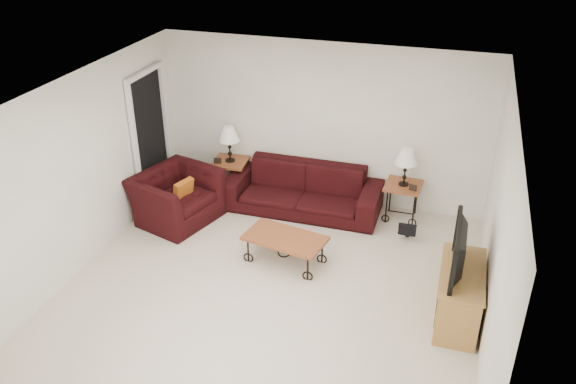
# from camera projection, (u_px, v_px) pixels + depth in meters

# --- Properties ---
(ground) EXTENTS (5.00, 5.00, 0.00)m
(ground) POSITION_uv_depth(u_px,v_px,m) (272.00, 288.00, 7.37)
(ground) COLOR beige
(ground) RESTS_ON ground
(wall_back) EXTENTS (5.00, 0.02, 2.50)m
(wall_back) POSITION_uv_depth(u_px,v_px,m) (323.00, 124.00, 8.89)
(wall_back) COLOR white
(wall_back) RESTS_ON ground
(wall_front) EXTENTS (5.00, 0.02, 2.50)m
(wall_front) POSITION_uv_depth(u_px,v_px,m) (170.00, 345.00, 4.67)
(wall_front) COLOR white
(wall_front) RESTS_ON ground
(wall_left) EXTENTS (0.02, 5.00, 2.50)m
(wall_left) POSITION_uv_depth(u_px,v_px,m) (82.00, 172.00, 7.43)
(wall_left) COLOR white
(wall_left) RESTS_ON ground
(wall_right) EXTENTS (0.02, 5.00, 2.50)m
(wall_right) POSITION_uv_depth(u_px,v_px,m) (498.00, 234.00, 6.13)
(wall_right) COLOR white
(wall_right) RESTS_ON ground
(ceiling) EXTENTS (5.00, 5.00, 0.00)m
(ceiling) POSITION_uv_depth(u_px,v_px,m) (268.00, 96.00, 6.19)
(ceiling) COLOR white
(ceiling) RESTS_ON wall_back
(doorway) EXTENTS (0.08, 0.94, 2.04)m
(doorway) POSITION_uv_depth(u_px,v_px,m) (151.00, 140.00, 8.92)
(doorway) COLOR black
(doorway) RESTS_ON ground
(sofa) EXTENTS (2.36, 0.92, 0.69)m
(sofa) POSITION_uv_depth(u_px,v_px,m) (303.00, 189.00, 8.96)
(sofa) COLOR black
(sofa) RESTS_ON ground
(side_table_left) EXTENTS (0.57, 0.57, 0.57)m
(side_table_left) POSITION_uv_depth(u_px,v_px,m) (231.00, 177.00, 9.46)
(side_table_left) COLOR brown
(side_table_left) RESTS_ON ground
(side_table_right) EXTENTS (0.55, 0.55, 0.56)m
(side_table_right) POSITION_uv_depth(u_px,v_px,m) (402.00, 201.00, 8.75)
(side_table_right) COLOR brown
(side_table_right) RESTS_ON ground
(lamp_left) EXTENTS (0.35, 0.35, 0.57)m
(lamp_left) POSITION_uv_depth(u_px,v_px,m) (229.00, 144.00, 9.19)
(lamp_left) COLOR black
(lamp_left) RESTS_ON side_table_left
(lamp_right) EXTENTS (0.34, 0.34, 0.56)m
(lamp_right) POSITION_uv_depth(u_px,v_px,m) (405.00, 167.00, 8.49)
(lamp_right) COLOR black
(lamp_right) RESTS_ON side_table_right
(photo_frame_left) EXTENTS (0.12, 0.04, 0.10)m
(photo_frame_left) POSITION_uv_depth(u_px,v_px,m) (218.00, 161.00, 9.21)
(photo_frame_left) COLOR black
(photo_frame_left) RESTS_ON side_table_left
(photo_frame_right) EXTENTS (0.11, 0.04, 0.09)m
(photo_frame_right) POSITION_uv_depth(u_px,v_px,m) (413.00, 188.00, 8.43)
(photo_frame_right) COLOR black
(photo_frame_right) RESTS_ON side_table_right
(coffee_table) EXTENTS (1.13, 0.75, 0.39)m
(coffee_table) POSITION_uv_depth(u_px,v_px,m) (285.00, 249.00, 7.77)
(coffee_table) COLOR brown
(coffee_table) RESTS_ON ground
(armchair) EXTENTS (1.29, 1.39, 0.74)m
(armchair) POSITION_uv_depth(u_px,v_px,m) (176.00, 197.00, 8.69)
(armchair) COLOR black
(armchair) RESTS_ON ground
(throw_pillow) EXTENTS (0.18, 0.35, 0.34)m
(throw_pillow) POSITION_uv_depth(u_px,v_px,m) (183.00, 191.00, 8.53)
(throw_pillow) COLOR #B75B17
(throw_pillow) RESTS_ON armchair
(tv_stand) EXTENTS (0.46, 1.10, 0.66)m
(tv_stand) POSITION_uv_depth(u_px,v_px,m) (459.00, 295.00, 6.70)
(tv_stand) COLOR #B47C43
(tv_stand) RESTS_ON ground
(television) EXTENTS (0.13, 0.98, 0.57)m
(television) POSITION_uv_depth(u_px,v_px,m) (465.00, 250.00, 6.42)
(television) COLOR black
(television) RESTS_ON tv_stand
(backpack) EXTENTS (0.46, 0.41, 0.49)m
(backpack) POSITION_uv_depth(u_px,v_px,m) (409.00, 222.00, 8.29)
(backpack) COLOR black
(backpack) RESTS_ON ground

